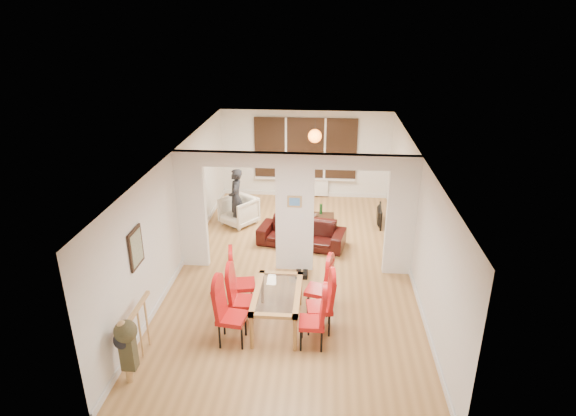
# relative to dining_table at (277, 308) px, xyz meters

# --- Properties ---
(floor) EXTENTS (5.00, 9.00, 0.01)m
(floor) POSITION_rel_dining_table_xyz_m (0.16, 2.10, -0.34)
(floor) COLOR #AC7B45
(floor) RESTS_ON ground
(room_walls) EXTENTS (5.00, 9.00, 2.60)m
(room_walls) POSITION_rel_dining_table_xyz_m (0.16, 2.10, 0.96)
(room_walls) COLOR silver
(room_walls) RESTS_ON floor
(divider_wall) EXTENTS (5.00, 0.18, 2.60)m
(divider_wall) POSITION_rel_dining_table_xyz_m (0.16, 2.10, 0.96)
(divider_wall) COLOR white
(divider_wall) RESTS_ON floor
(bay_window_blinds) EXTENTS (3.00, 0.08, 1.80)m
(bay_window_blinds) POSITION_rel_dining_table_xyz_m (0.16, 6.54, 1.16)
(bay_window_blinds) COLOR black
(bay_window_blinds) RESTS_ON room_walls
(radiator) EXTENTS (1.40, 0.08, 0.50)m
(radiator) POSITION_rel_dining_table_xyz_m (0.16, 6.50, -0.04)
(radiator) COLOR white
(radiator) RESTS_ON floor
(pendant_light) EXTENTS (0.36, 0.36, 0.36)m
(pendant_light) POSITION_rel_dining_table_xyz_m (0.46, 5.40, 1.81)
(pendant_light) COLOR orange
(pendant_light) RESTS_ON room_walls
(stair_newel) EXTENTS (0.40, 1.20, 1.10)m
(stair_newel) POSITION_rel_dining_table_xyz_m (-2.09, -1.10, 0.21)
(stair_newel) COLOR tan
(stair_newel) RESTS_ON floor
(wall_poster) EXTENTS (0.04, 0.52, 0.67)m
(wall_poster) POSITION_rel_dining_table_xyz_m (-2.31, -0.30, 1.26)
(wall_poster) COLOR gray
(wall_poster) RESTS_ON room_walls
(pillar_photo) EXTENTS (0.30, 0.03, 0.25)m
(pillar_photo) POSITION_rel_dining_table_xyz_m (0.16, 2.00, 1.26)
(pillar_photo) COLOR #4C8CD8
(pillar_photo) RESTS_ON divider_wall
(dining_table) EXTENTS (0.82, 1.46, 0.68)m
(dining_table) POSITION_rel_dining_table_xyz_m (0.00, 0.00, 0.00)
(dining_table) COLOR #A6743D
(dining_table) RESTS_ON floor
(dining_chair_la) EXTENTS (0.51, 0.51, 1.14)m
(dining_chair_la) POSITION_rel_dining_table_xyz_m (-0.70, -0.54, 0.23)
(dining_chair_la) COLOR #AF1312
(dining_chair_la) RESTS_ON floor
(dining_chair_lb) EXTENTS (0.43, 0.43, 1.07)m
(dining_chair_lb) POSITION_rel_dining_table_xyz_m (-0.63, -0.00, 0.20)
(dining_chair_lb) COLOR #AF1312
(dining_chair_lb) RESTS_ON floor
(dining_chair_lc) EXTENTS (0.52, 0.52, 1.11)m
(dining_chair_lc) POSITION_rel_dining_table_xyz_m (-0.70, 0.55, 0.21)
(dining_chair_lc) COLOR #AF1312
(dining_chair_lc) RESTS_ON floor
(dining_chair_ra) EXTENTS (0.43, 0.43, 1.05)m
(dining_chair_ra) POSITION_rel_dining_table_xyz_m (0.63, -0.51, 0.18)
(dining_chair_ra) COLOR #AF1312
(dining_chair_ra) RESTS_ON floor
(dining_chair_rb) EXTENTS (0.49, 0.49, 1.08)m
(dining_chair_rb) POSITION_rel_dining_table_xyz_m (0.74, -0.08, 0.20)
(dining_chair_rb) COLOR #AF1312
(dining_chair_rb) RESTS_ON floor
(dining_chair_rc) EXTENTS (0.52, 0.52, 1.07)m
(dining_chair_rc) POSITION_rel_dining_table_xyz_m (0.70, 0.49, 0.19)
(dining_chair_rc) COLOR #AF1312
(dining_chair_rc) RESTS_ON floor
(sofa) EXTENTS (2.17, 1.19, 0.60)m
(sofa) POSITION_rel_dining_table_xyz_m (0.24, 3.25, -0.04)
(sofa) COLOR black
(sofa) RESTS_ON floor
(armchair) EXTENTS (1.13, 1.13, 0.75)m
(armchair) POSITION_rel_dining_table_xyz_m (-1.47, 4.31, 0.03)
(armchair) COLOR beige
(armchair) RESTS_ON floor
(person) EXTENTS (0.58, 0.39, 1.55)m
(person) POSITION_rel_dining_table_xyz_m (-1.50, 4.19, 0.44)
(person) COLOR black
(person) RESTS_ON floor
(television) EXTENTS (0.86, 0.16, 0.49)m
(television) POSITION_rel_dining_table_xyz_m (2.16, 4.60, -0.10)
(television) COLOR black
(television) RESTS_ON floor
(coffee_table) EXTENTS (0.94, 0.53, 0.21)m
(coffee_table) POSITION_rel_dining_table_xyz_m (0.58, 4.60, -0.24)
(coffee_table) COLOR #301C10
(coffee_table) RESTS_ON floor
(bottle) EXTENTS (0.08, 0.08, 0.31)m
(bottle) POSITION_rel_dining_table_xyz_m (0.68, 4.68, 0.02)
(bottle) COLOR #143F19
(bottle) RESTS_ON coffee_table
(bowl) EXTENTS (0.22, 0.22, 0.05)m
(bowl) POSITION_rel_dining_table_xyz_m (0.50, 4.48, -0.11)
(bowl) COLOR #301C10
(bowl) RESTS_ON coffee_table
(shoes) EXTENTS (0.25, 0.27, 0.10)m
(shoes) POSITION_rel_dining_table_xyz_m (0.34, 1.73, -0.29)
(shoes) COLOR black
(shoes) RESTS_ON floor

